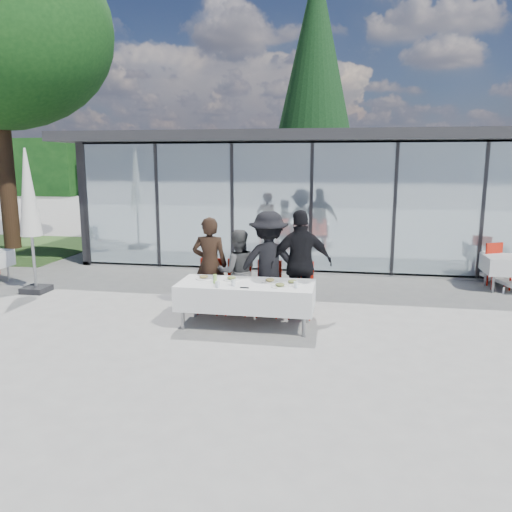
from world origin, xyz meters
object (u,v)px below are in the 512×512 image
(juice_bottle, at_px, (215,279))
(market_umbrella, at_px, (29,201))
(diner_c, at_px, (269,264))
(diner_d, at_px, (301,264))
(diner_chair_b, at_px, (238,284))
(spare_chair_a, at_px, (497,263))
(diner_chair_c, at_px, (269,285))
(lounger, at_px, (504,275))
(plate_a, at_px, (204,278))
(plate_b, at_px, (232,279))
(plate_d, at_px, (292,282))
(diner_a, at_px, (210,265))
(plate_c, at_px, (270,281))
(plate_extra, at_px, (280,286))
(spare_table_right, at_px, (506,265))
(diner_b, at_px, (238,272))
(dining_table, at_px, (246,295))
(conifer_tree, at_px, (315,78))
(diner_chair_d, at_px, (301,286))
(diner_chair_a, at_px, (211,282))

(juice_bottle, relative_size, market_umbrella, 0.05)
(diner_c, xyz_separation_m, diner_d, (0.58, -0.00, 0.02))
(diner_chair_b, distance_m, spare_chair_a, 5.88)
(diner_chair_c, distance_m, spare_chair_a, 5.40)
(spare_chair_a, xyz_separation_m, lounger, (0.22, 0.15, -0.28))
(plate_a, xyz_separation_m, juice_bottle, (0.27, -0.26, 0.05))
(plate_b, xyz_separation_m, plate_d, (1.05, -0.08, 0.00))
(diner_a, height_order, juice_bottle, diner_a)
(plate_a, xyz_separation_m, plate_c, (1.15, -0.03, 0.00))
(plate_b, xyz_separation_m, juice_bottle, (-0.22, -0.27, 0.05))
(plate_extra, xyz_separation_m, spare_chair_a, (4.31, 3.70, -0.24))
(diner_d, distance_m, spare_table_right, 4.90)
(diner_b, relative_size, diner_chair_c, 1.58)
(diner_chair_c, bearing_deg, lounger, 31.04)
(dining_table, relative_size, plate_extra, 7.91)
(diner_a, height_order, diner_d, diner_d)
(diner_b, xyz_separation_m, conifer_tree, (0.55, 12.40, 5.22))
(dining_table, height_order, market_umbrella, market_umbrella)
(lounger, bearing_deg, plate_d, -140.45)
(dining_table, relative_size, diner_chair_d, 2.32)
(juice_bottle, bearing_deg, diner_chair_d, 32.64)
(diner_chair_d, relative_size, conifer_tree, 0.09)
(diner_chair_a, distance_m, spare_table_right, 6.35)
(plate_extra, bearing_deg, spare_table_right, 38.10)
(juice_bottle, bearing_deg, diner_d, 31.59)
(plate_c, xyz_separation_m, plate_d, (0.38, -0.05, 0.00))
(diner_b, bearing_deg, diner_chair_b, -107.47)
(plate_a, relative_size, plate_b, 1.00)
(plate_b, distance_m, plate_d, 1.05)
(diner_a, bearing_deg, diner_chair_a, -94.87)
(plate_b, height_order, lounger, plate_b)
(spare_chair_a, bearing_deg, diner_a, -153.87)
(diner_c, distance_m, juice_bottle, 1.14)
(dining_table, xyz_separation_m, plate_c, (0.38, 0.12, 0.24))
(plate_c, bearing_deg, diner_a, 153.49)
(diner_chair_d, xyz_separation_m, conifer_tree, (-0.59, 12.37, 5.45))
(diner_chair_d, height_order, plate_b, diner_chair_d)
(conifer_tree, bearing_deg, market_umbrella, -113.40)
(diner_chair_b, distance_m, conifer_tree, 13.52)
(spare_table_right, distance_m, market_umbrella, 10.10)
(diner_chair_a, distance_m, plate_c, 1.37)
(dining_table, xyz_separation_m, diner_d, (0.85, 0.72, 0.42))
(diner_chair_a, xyz_separation_m, plate_d, (1.58, -0.68, 0.24))
(diner_a, distance_m, diner_chair_a, 0.34)
(diner_a, relative_size, plate_d, 6.15)
(diner_chair_d, height_order, market_umbrella, market_umbrella)
(plate_extra, bearing_deg, diner_c, 109.72)
(diner_chair_d, relative_size, plate_d, 3.41)
(dining_table, distance_m, lounger, 6.31)
(plate_a, relative_size, plate_c, 1.00)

